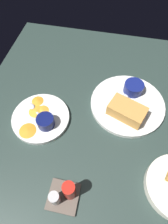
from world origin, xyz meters
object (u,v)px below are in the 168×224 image
Objects in this scene: ramekin_light_gravy at (45,121)px; spoon_by_gravy_ramekin at (33,108)px; ramekin_dark_sauce at (134,87)px; spoon_by_dark_ramekin at (123,98)px; plate_sandwich_main at (127,104)px; sandwich_half_near at (127,111)px; plate_chips_companion at (41,118)px; condiment_caddy at (64,194)px.

spoon_by_gravy_ramekin is (6.89, -5.39, -1.79)cm from ramekin_light_gravy.
ramekin_dark_sauce is 6.12cm from spoon_by_dark_ramekin.
ramekin_dark_sauce reaches higher than spoon_by_dark_ramekin.
plate_sandwich_main is 6.29cm from sandwich_half_near.
ramekin_light_gravy is 0.70× the size of spoon_by_gravy_ramekin.
plate_sandwich_main is at bearing -157.49° from plate_chips_companion.
condiment_caddy reaches higher than ramekin_light_gravy.
ramekin_dark_sauce is at bearing -110.97° from condiment_caddy.
spoon_by_dark_ramekin is at bearing -146.68° from ramekin_light_gravy.
ramekin_dark_sauce reaches higher than plate_sandwich_main.
condiment_caddy is (14.96, 31.67, -0.59)cm from sandwich_half_near.
ramekin_dark_sauce is 0.86× the size of spoon_by_gravy_ramekin.
ramekin_light_gravy is (25.79, 16.95, 1.79)cm from spoon_by_dark_ramekin.
spoon_by_dark_ramekin is at bearing -36.53° from plate_sandwich_main.
spoon_by_dark_ramekin is 0.94× the size of condiment_caddy.
ramekin_dark_sauce is at bearing -149.41° from plate_chips_companion.
ramekin_light_gravy reaches higher than plate_sandwich_main.
ramekin_light_gravy is at bearing 29.12° from plate_sandwich_main.
spoon_by_dark_ramekin is 1.45× the size of ramekin_light_gravy.
condiment_caddy reaches higher than plate_chips_companion.
ramekin_dark_sauce is 39.61cm from spoon_by_gravy_ramekin.
condiment_caddy is at bearing 71.01° from spoon_by_dark_ramekin.
sandwich_half_near is 35.03cm from condiment_caddy.
sandwich_half_near is 1.97× the size of ramekin_dark_sauce.
sandwich_half_near reaches higher than plate_chips_companion.
plate_sandwich_main is 2.74cm from spoon_by_dark_ramekin.
plate_sandwich_main is at bearing -112.37° from condiment_caddy.
sandwich_half_near reaches higher than spoon_by_gravy_ramekin.
plate_chips_companion is 2.23× the size of condiment_caddy.
ramekin_dark_sauce is at bearing -143.27° from ramekin_light_gravy.
spoon_by_gravy_ramekin is (32.68, 11.57, 0.00)cm from spoon_by_dark_ramekin.
plate_sandwich_main is 33.51cm from plate_chips_companion.
plate_chips_companion is 4.76cm from spoon_by_gravy_ramekin.
condiment_caddy is (16.62, 43.34, -0.38)cm from ramekin_dark_sauce.
ramekin_dark_sauce is at bearing -124.95° from spoon_by_dark_ramekin.
spoon_by_gravy_ramekin is at bearing -36.46° from plate_chips_companion.
plate_chips_companion is at bearing -57.07° from condiment_caddy.
sandwich_half_near is at bearing -172.25° from spoon_by_gravy_ramekin.
ramekin_dark_sauce is 0.85× the size of spoon_by_dark_ramekin.
plate_sandwich_main is at bearing -93.20° from sandwich_half_near.
sandwich_half_near reaches higher than ramekin_light_gravy.
plate_sandwich_main is 3.19× the size of spoon_by_dark_ramekin.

